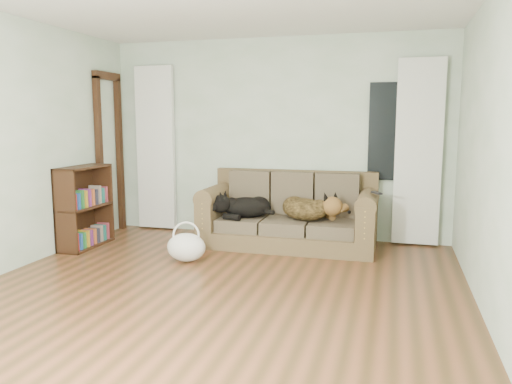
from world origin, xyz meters
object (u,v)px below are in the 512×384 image
(sofa, at_px, (288,210))
(dog_black_lab, at_px, (244,207))
(tote_bag, at_px, (186,247))
(dog_shepherd, at_px, (308,208))
(bookshelf, at_px, (85,206))

(sofa, relative_size, dog_black_lab, 3.49)
(dog_black_lab, bearing_deg, tote_bag, -126.02)
(dog_shepherd, bearing_deg, dog_black_lab, 38.78)
(sofa, distance_m, tote_bag, 1.38)
(sofa, distance_m, bookshelf, 2.49)
(dog_shepherd, xyz_separation_m, bookshelf, (-2.63, -0.66, 0.01))
(sofa, distance_m, dog_black_lab, 0.55)
(dog_black_lab, distance_m, dog_shepherd, 0.79)
(dog_shepherd, bearing_deg, tote_bag, 73.43)
(dog_shepherd, bearing_deg, bookshelf, 49.42)
(dog_shepherd, distance_m, tote_bag, 1.54)
(dog_black_lab, height_order, tote_bag, dog_black_lab)
(sofa, bearing_deg, dog_shepherd, -10.81)
(dog_shepherd, height_order, tote_bag, dog_shepherd)
(dog_shepherd, xyz_separation_m, tote_bag, (-1.18, -0.93, -0.33))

